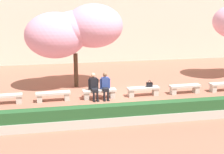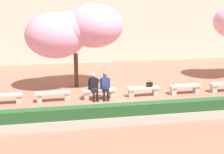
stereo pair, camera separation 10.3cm
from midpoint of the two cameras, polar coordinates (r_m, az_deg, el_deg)
ground_plane at (r=15.50m, az=1.94°, el=-3.69°), size 100.00×100.00×0.00m
building_facade at (r=25.39m, az=-3.33°, el=12.62°), size 28.00×4.00×8.13m
stone_bench_west_end at (r=15.25m, az=-18.89°, el=-3.60°), size 1.63×0.47×0.45m
stone_bench_near_west at (r=15.07m, az=-10.52°, el=-3.26°), size 1.63×0.47×0.45m
stone_bench_center at (r=15.22m, az=-2.14°, el=-2.86°), size 1.63×0.47×0.45m
stone_bench_near_east at (r=15.68m, az=5.92°, el=-2.41°), size 1.63×0.47×0.45m
stone_bench_east_end at (r=16.42m, az=13.37°, el=-1.96°), size 1.63×0.47×0.45m
person_seated_left at (r=15.02m, az=-3.17°, el=-1.51°), size 0.51×0.71×1.29m
person_seated_right at (r=15.09m, az=-1.05°, el=-1.41°), size 0.51×0.69×1.29m
handbag at (r=15.70m, az=7.06°, el=-1.35°), size 0.30×0.15×0.34m
cherry_tree_main at (r=16.71m, az=-6.52°, el=8.52°), size 5.17×3.03×4.50m
planter_hedge_foreground at (r=12.35m, az=5.27°, el=-6.61°), size 17.16×0.50×0.80m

